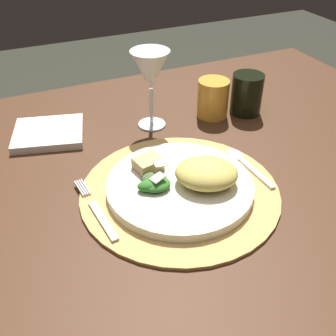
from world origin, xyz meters
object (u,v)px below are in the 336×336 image
(dining_table, at_px, (152,232))
(spoon, at_px, (243,161))
(amber_tumbler, at_px, (213,98))
(wine_glass, at_px, (150,72))
(dinner_plate, at_px, (180,186))
(napkin, at_px, (49,133))
(dark_tumbler, at_px, (247,94))
(fork, at_px, (97,211))

(dining_table, height_order, spoon, spoon)
(spoon, relative_size, amber_tumbler, 1.60)
(spoon, bearing_deg, wine_glass, 115.43)
(spoon, bearing_deg, dinner_plate, -169.78)
(dining_table, relative_size, napkin, 9.66)
(dinner_plate, height_order, dark_tumbler, dark_tumbler)
(wine_glass, bearing_deg, dinner_plate, -100.76)
(spoon, xyz_separation_m, wine_glass, (-0.10, 0.21, 0.12))
(fork, height_order, amber_tumbler, amber_tumbler)
(dining_table, height_order, fork, fork)
(wine_glass, distance_m, amber_tumbler, 0.17)
(dining_table, bearing_deg, dinner_plate, -56.34)
(napkin, bearing_deg, dining_table, -59.15)
(fork, distance_m, napkin, 0.28)
(dining_table, distance_m, fork, 0.19)
(amber_tumbler, xyz_separation_m, dark_tumbler, (0.08, -0.02, 0.00))
(wine_glass, xyz_separation_m, amber_tumbler, (0.14, -0.02, -0.08))
(dining_table, distance_m, dinner_plate, 0.16)
(fork, bearing_deg, napkin, 95.17)
(fork, relative_size, wine_glass, 0.99)
(fork, height_order, dark_tumbler, dark_tumbler)
(amber_tumbler, bearing_deg, fork, -146.75)
(fork, xyz_separation_m, amber_tumbler, (0.34, 0.22, 0.03))
(napkin, height_order, wine_glass, wine_glass)
(fork, height_order, wine_glass, wine_glass)
(dinner_plate, xyz_separation_m, fork, (-0.15, 0.00, -0.01))
(spoon, xyz_separation_m, napkin, (-0.32, 0.26, -0.00))
(fork, bearing_deg, spoon, 4.62)
(dining_table, height_order, amber_tumbler, amber_tumbler)
(fork, relative_size, napkin, 1.17)
(spoon, distance_m, amber_tumbler, 0.21)
(fork, xyz_separation_m, dark_tumbler, (0.42, 0.20, 0.04))
(napkin, bearing_deg, spoon, -38.86)
(dinner_plate, height_order, spoon, dinner_plate)
(dining_table, relative_size, dinner_plate, 5.42)
(wine_glass, bearing_deg, napkin, 168.37)
(dining_table, height_order, napkin, napkin)
(spoon, xyz_separation_m, amber_tumbler, (0.04, 0.20, 0.03))
(amber_tumbler, bearing_deg, dinner_plate, -130.29)
(fork, xyz_separation_m, wine_glass, (0.19, 0.24, 0.12))
(dining_table, xyz_separation_m, dinner_plate, (0.03, -0.05, 0.15))
(wine_glass, relative_size, dark_tumbler, 1.82)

